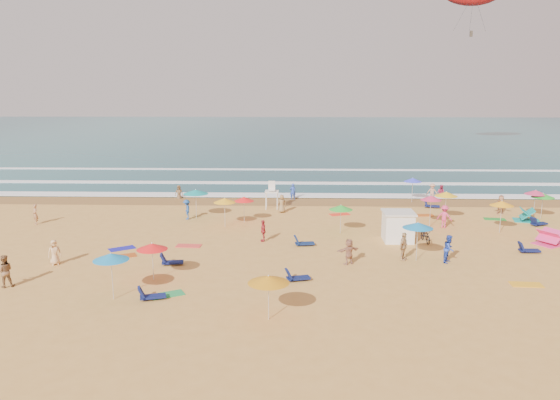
{
  "coord_description": "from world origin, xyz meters",
  "views": [
    {
      "loc": [
        -1.71,
        -38.18,
        10.77
      ],
      "look_at": [
        -3.0,
        6.0,
        1.5
      ],
      "focal_mm": 35.0,
      "sensor_mm": 36.0,
      "label": 1
    }
  ],
  "objects": [
    {
      "name": "ground",
      "position": [
        0.0,
        0.0,
        0.0
      ],
      "size": [
        220.0,
        220.0,
        0.0
      ],
      "primitive_type": "plane",
      "color": "gold",
      "rests_on": "ground"
    },
    {
      "name": "beach_umbrellas",
      "position": [
        0.53,
        -0.5,
        2.12
      ],
      "size": [
        53.02,
        28.56,
        0.73
      ],
      "color": "blue",
      "rests_on": "ground"
    },
    {
      "name": "towels",
      "position": [
        3.49,
        -0.79,
        0.01
      ],
      "size": [
        41.49,
        24.04,
        0.03
      ],
      "color": "#AD4815",
      "rests_on": "ground"
    },
    {
      "name": "beachgoers",
      "position": [
        0.85,
        2.6,
        0.79
      ],
      "size": [
        39.3,
        25.88,
        2.05
      ],
      "color": "blue",
      "rests_on": "ground"
    },
    {
      "name": "ocean",
      "position": [
        0.0,
        84.0,
        0.0
      ],
      "size": [
        220.0,
        140.0,
        0.18
      ],
      "primitive_type": "cube",
      "color": "#0C4756",
      "rests_on": "ground"
    },
    {
      "name": "wet_sand",
      "position": [
        0.0,
        12.5,
        0.01
      ],
      "size": [
        220.0,
        220.0,
        0.0
      ],
      "primitive_type": "plane",
      "color": "olive",
      "rests_on": "ground"
    },
    {
      "name": "cabana",
      "position": [
        5.54,
        -0.69,
        1.0
      ],
      "size": [
        2.0,
        2.0,
        2.0
      ],
      "primitive_type": "cube",
      "color": "white",
      "rests_on": "ground"
    },
    {
      "name": "surf_foam",
      "position": [
        0.0,
        21.32,
        0.1
      ],
      "size": [
        200.0,
        18.7,
        0.05
      ],
      "color": "white",
      "rests_on": "ground"
    },
    {
      "name": "popup_tents",
      "position": [
        16.55,
        2.13,
        0.6
      ],
      "size": [
        3.59,
        8.91,
        1.2
      ],
      "color": "#E9337C",
      "rests_on": "ground"
    },
    {
      "name": "lifeguard_stand",
      "position": [
        -3.83,
        9.45,
        1.05
      ],
      "size": [
        1.2,
        1.2,
        2.1
      ],
      "primitive_type": null,
      "color": "white",
      "rests_on": "ground"
    },
    {
      "name": "bicycle",
      "position": [
        7.44,
        -0.99,
        0.49
      ],
      "size": [
        0.82,
        1.92,
        0.98
      ],
      "primitive_type": "imported",
      "rotation": [
        0.0,
        0.0,
        0.09
      ],
      "color": "black",
      "rests_on": "ground"
    },
    {
      "name": "cabana_roof",
      "position": [
        5.54,
        -0.69,
        2.06
      ],
      "size": [
        2.2,
        2.2,
        0.12
      ],
      "primitive_type": "cube",
      "color": "silver",
      "rests_on": "cabana"
    },
    {
      "name": "loungers",
      "position": [
        5.08,
        -2.47,
        0.17
      ],
      "size": [
        30.33,
        22.97,
        0.34
      ],
      "color": "#0F174E",
      "rests_on": "ground"
    }
  ]
}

